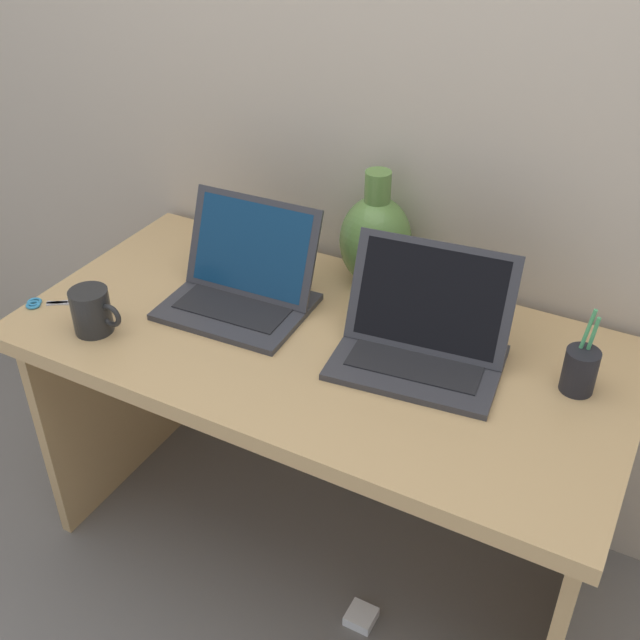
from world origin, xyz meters
name	(u,v)px	position (x,y,z in m)	size (l,w,h in m)	color
ground_plane	(320,545)	(0.00, 0.00, 0.00)	(6.00, 6.00, 0.00)	slate
back_wall	(401,73)	(0.00, 0.39, 1.20)	(4.40, 0.04, 2.40)	#BCAD99
desk	(320,391)	(0.00, 0.00, 0.55)	(1.39, 0.69, 0.71)	tan
laptop_left	(244,280)	(-0.23, 0.05, 0.77)	(0.34, 0.28, 0.24)	#333338
laptop_right	(423,332)	(0.23, 0.05, 0.77)	(0.38, 0.29, 0.24)	#333338
green_vase	(376,239)	(0.00, 0.29, 0.82)	(0.18, 0.18, 0.29)	#5B843D
coffee_mug	(92,311)	(-0.47, -0.22, 0.76)	(0.13, 0.09, 0.11)	black
pen_cup	(580,370)	(0.55, 0.09, 0.76)	(0.07, 0.07, 0.19)	black
scissors	(46,303)	(-0.65, -0.19, 0.71)	(0.14, 0.10, 0.01)	#B7B7BC
power_brick	(361,617)	(0.20, -0.16, 0.01)	(0.07, 0.07, 0.03)	white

